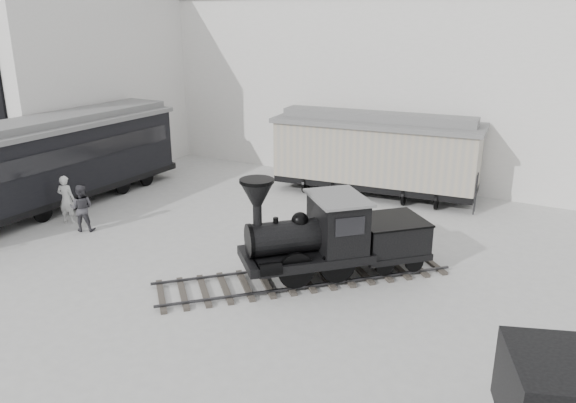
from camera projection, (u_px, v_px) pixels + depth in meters
The scene contains 8 objects.
ground at pixel (187, 315), 14.27m from camera, with size 90.00×90.00×0.00m, color #9E9E9B.
north_wall at pixel (394, 56), 24.95m from camera, with size 34.00×2.51×11.00m.
west_pavilion at pixel (79, 74), 27.82m from camera, with size 7.00×12.11×9.00m.
locomotive at pixel (327, 241), 16.05m from camera, with size 7.36×7.43×3.04m.
boxcar at pixel (376, 152), 23.35m from camera, with size 8.78×3.51×3.51m.
passenger_coach at pixel (51, 163), 21.72m from camera, with size 2.85×12.47×3.33m.
visitor_a at pixel (66, 199), 20.41m from camera, with size 0.65×0.43×1.79m, color silver.
visitor_b at pixel (82, 208), 19.65m from camera, with size 0.82×0.64×1.68m, color #3A393E.
Camera 1 is at (8.39, -9.79, 7.24)m, focal length 35.00 mm.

